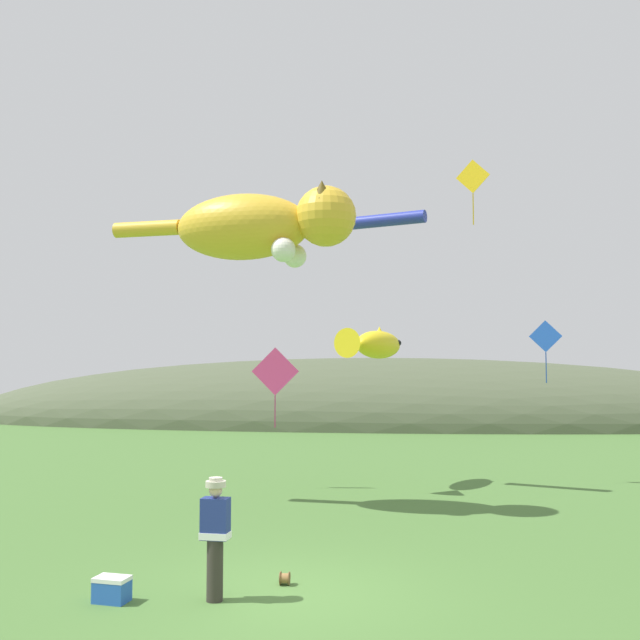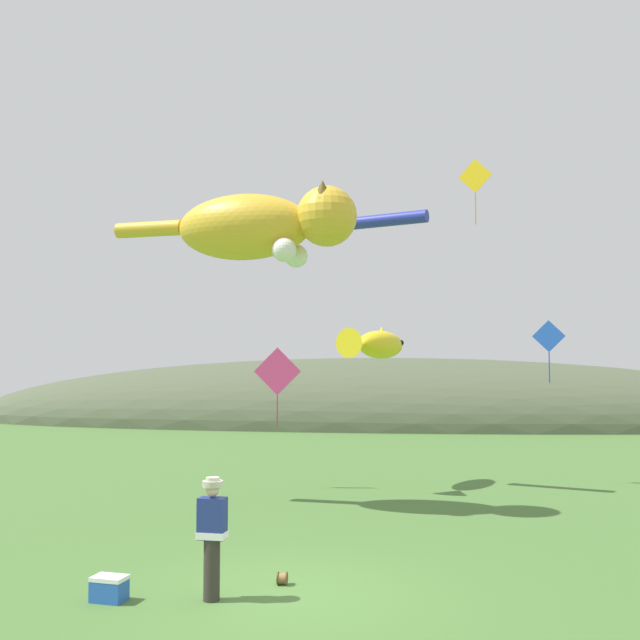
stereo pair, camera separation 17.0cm
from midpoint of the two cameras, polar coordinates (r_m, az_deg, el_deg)
ground_plane at (r=11.39m, az=-2.87°, el=-21.12°), size 120.00×120.00×0.00m
distant_hill_ridge at (r=43.98m, az=4.17°, el=-8.18°), size 52.64×14.30×7.89m
festival_attendant at (r=10.99m, az=-8.84°, el=-16.58°), size 0.44×0.30×1.77m
kite_spool at (r=11.84m, az=-3.27°, el=-19.93°), size 0.15×0.20×0.20m
picnic_cooler at (r=11.45m, az=-16.75°, el=-19.93°), size 0.53×0.40×0.36m
kite_giant_cat at (r=17.53m, az=-5.06°, el=7.45°), size 6.24×2.20×1.90m
kite_fish_windsock at (r=20.44m, az=4.05°, el=-1.94°), size 2.03×3.11×0.94m
kite_tube_streamer at (r=20.46m, az=4.50°, el=7.92°), size 2.65×1.31×0.44m
kite_diamond_blue at (r=21.96m, az=17.39°, el=-1.32°), size 0.93×0.21×1.84m
kite_diamond_pink at (r=20.15m, az=-3.85°, el=-4.17°), size 1.35×0.04×2.25m
kite_diamond_gold at (r=20.96m, az=11.89°, el=11.11°), size 0.92×0.34×1.87m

